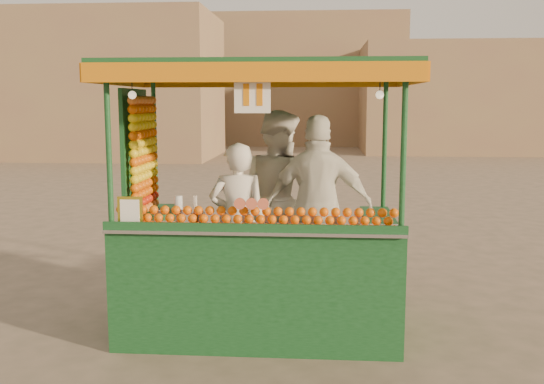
# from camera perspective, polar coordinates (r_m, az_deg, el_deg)

# --- Properties ---
(ground) EXTENTS (90.00, 90.00, 0.00)m
(ground) POSITION_cam_1_polar(r_m,az_deg,el_deg) (6.72, 0.21, -12.17)
(ground) COLOR brown
(ground) RESTS_ON ground
(building_left) EXTENTS (10.00, 6.00, 6.00)m
(building_left) POSITION_cam_1_polar(r_m,az_deg,el_deg) (27.93, -15.66, 9.30)
(building_left) COLOR olive
(building_left) RESTS_ON ground
(building_right) EXTENTS (9.00, 6.00, 5.00)m
(building_right) POSITION_cam_1_polar(r_m,az_deg,el_deg) (30.98, 16.71, 8.20)
(building_right) COLOR olive
(building_right) RESTS_ON ground
(building_center) EXTENTS (14.00, 7.00, 7.00)m
(building_center) POSITION_cam_1_polar(r_m,az_deg,el_deg) (36.38, 0.47, 10.08)
(building_center) COLOR olive
(building_center) RESTS_ON ground
(juice_cart) EXTENTS (3.00, 1.94, 2.72)m
(juice_cart) POSITION_cam_1_polar(r_m,az_deg,el_deg) (6.35, -1.74, -5.04)
(juice_cart) COLOR #103B17
(juice_cart) RESTS_ON ground
(vendor_left) EXTENTS (0.63, 0.44, 1.62)m
(vendor_left) POSITION_cam_1_polar(r_m,az_deg,el_deg) (6.40, -3.14, -2.71)
(vendor_left) COLOR silver
(vendor_left) RESTS_ON ground
(vendor_middle) EXTENTS (1.19, 1.18, 1.94)m
(vendor_middle) POSITION_cam_1_polar(r_m,az_deg,el_deg) (6.97, 0.59, -0.47)
(vendor_middle) COLOR white
(vendor_middle) RESTS_ON ground
(vendor_right) EXTENTS (1.15, 0.56, 1.90)m
(vendor_right) POSITION_cam_1_polar(r_m,az_deg,el_deg) (6.50, 4.34, -1.30)
(vendor_right) COLOR white
(vendor_right) RESTS_ON ground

